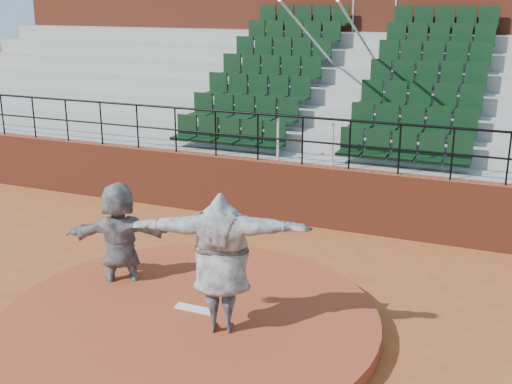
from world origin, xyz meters
TOP-DOWN VIEW (x-y plane):
  - ground at (0.00, 0.00)m, footprint 90.00×90.00m
  - pitchers_mound at (0.00, 0.00)m, footprint 5.50×5.50m
  - pitching_rubber at (0.00, 0.15)m, footprint 0.60×0.15m
  - boundary_wall at (0.00, 5.00)m, footprint 24.00×0.30m
  - wall_railing at (0.00, 5.00)m, footprint 24.04×0.05m
  - seating_deck at (0.00, 8.65)m, footprint 24.00×5.97m
  - press_box_facade at (0.00, 12.60)m, footprint 24.00×3.00m
  - pitcher at (0.61, -0.19)m, footprint 2.51×1.39m
  - fielder at (-1.59, 0.65)m, footprint 1.82×1.29m

SIDE VIEW (x-z plane):
  - ground at x=0.00m, z-range 0.00..0.00m
  - pitchers_mound at x=0.00m, z-range 0.00..0.25m
  - pitching_rubber at x=0.00m, z-range 0.25..0.28m
  - boundary_wall at x=0.00m, z-range 0.00..1.30m
  - fielder at x=-1.59m, z-range 0.00..1.90m
  - pitcher at x=0.61m, z-range 0.25..2.23m
  - seating_deck at x=0.00m, z-range -0.88..3.75m
  - wall_railing at x=0.00m, z-range 1.52..2.54m
  - press_box_facade at x=0.00m, z-range 0.00..7.10m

